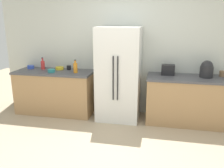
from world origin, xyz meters
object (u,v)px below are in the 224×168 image
toaster (168,70)px  refrigerator (119,74)px  bottle_a (75,68)px  cup_a (69,68)px  cup_b (222,74)px  rice_cooker (207,69)px  bowl_a (60,68)px  bowl_b (51,71)px  bowl_c (31,67)px  bottle_b (43,65)px

toaster → refrigerator: bearing=-171.3°
refrigerator → bottle_a: (-0.86, -0.04, 0.10)m
cup_a → cup_b: cup_b is taller
rice_cooker → bowl_a: (-2.89, 0.11, -0.12)m
bottle_a → bowl_a: size_ratio=1.54×
bowl_b → cup_b: bearing=5.3°
cup_a → bowl_a: bearing=-171.2°
bowl_a → bowl_c: size_ratio=1.19×
bottle_b → cup_a: 0.56m
bottle_a → bowl_a: bearing=152.9°
bowl_b → toaster: bearing=6.0°
toaster → cup_b: size_ratio=2.28×
toaster → rice_cooker: 0.68m
bottle_a → cup_a: 0.35m
refrigerator → cup_a: bearing=169.0°
rice_cooker → bottle_b: bearing=178.7°
rice_cooker → cup_a: (-2.69, 0.14, -0.10)m
rice_cooker → bowl_a: bearing=177.9°
refrigerator → rice_cooker: size_ratio=5.76×
cup_a → bowl_a: size_ratio=0.54×
bottle_b → bowl_a: (0.36, 0.03, -0.07)m
bowl_a → refrigerator: bearing=-8.1°
bottle_b → bowl_b: size_ratio=1.72×
refrigerator → bowl_c: refrigerator is taller
cup_b → toaster: bearing=-176.4°
refrigerator → bowl_c: 1.96m
refrigerator → cup_b: refrigerator is taller
cup_b → bowl_b: (-3.23, -0.30, -0.02)m
toaster → cup_b: bearing=3.6°
rice_cooker → bowl_c: size_ratio=2.18×
rice_cooker → bowl_b: size_ratio=2.12×
bottle_a → cup_a: bottle_a is taller
rice_cooker → toaster: bearing=174.9°
bottle_a → toaster: bearing=5.7°
bottle_b → cup_b: (3.54, 0.05, -0.04)m
bowl_a → bowl_b: (-0.05, -0.28, 0.00)m
bottle_b → rice_cooker: bearing=-1.3°
toaster → bowl_b: (-2.26, -0.24, -0.07)m
bowl_c → bowl_a: bearing=1.6°
rice_cooker → cup_b: size_ratio=2.90×
rice_cooker → bowl_a: 2.89m
bottle_b → bowl_a: bearing=5.4°
rice_cooker → bottle_a: 2.46m
refrigerator → toaster: (0.92, 0.14, 0.10)m
toaster → rice_cooker: bearing=-5.1°
refrigerator → cup_a: 1.12m
toaster → cup_a: size_ratio=2.69×
refrigerator → rice_cooker: (1.60, 0.08, 0.15)m
rice_cooker → bowl_c: bearing=178.6°
bowl_a → rice_cooker: bearing=-2.1°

